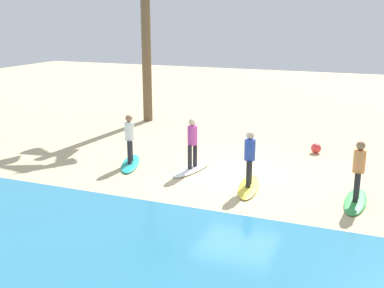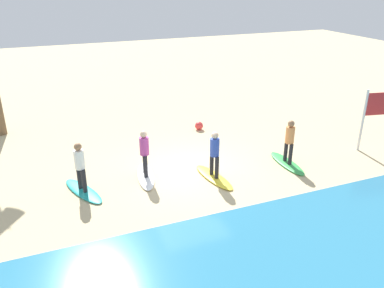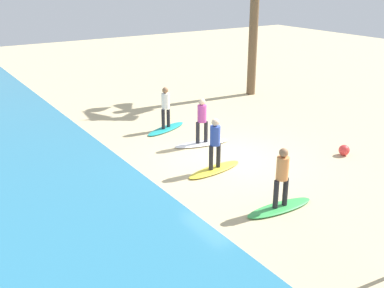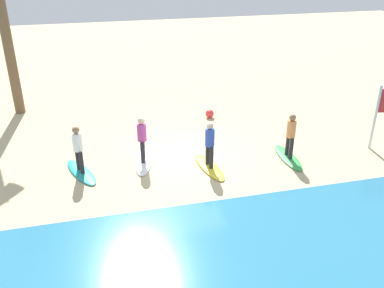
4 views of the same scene
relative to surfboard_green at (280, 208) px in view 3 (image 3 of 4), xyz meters
The scene contains 10 objects.
ground_plane 3.67m from the surfboard_green, 14.54° to the right, with size 60.00×60.00×0.00m, color #CCB789.
surfboard_green is the anchor object (origin of this frame).
surfer_green 0.99m from the surfboard_green, 90.00° to the left, with size 0.32×0.46×1.64m.
surfboard_yellow 2.98m from the surfboard_green, ahead, with size 2.10×0.56×0.09m, color yellow.
surfer_yellow 3.15m from the surfboard_green, ahead, with size 0.32×0.46×1.64m.
surfboard_white 5.24m from the surfboard_green, 10.78° to the right, with size 2.10×0.56×0.09m, color white.
surfer_white 5.34m from the surfboard_green, 10.78° to the right, with size 0.32×0.45×1.64m.
surfboard_teal 7.35m from the surfboard_green, ahead, with size 2.10×0.56×0.09m, color teal.
surfer_teal 7.42m from the surfboard_green, ahead, with size 0.32×0.44×1.64m.
beach_ball 4.80m from the surfboard_green, 69.70° to the right, with size 0.37×0.37×0.37m, color #E53838.
Camera 3 is at (-11.43, 8.76, 5.92)m, focal length 43.28 mm.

